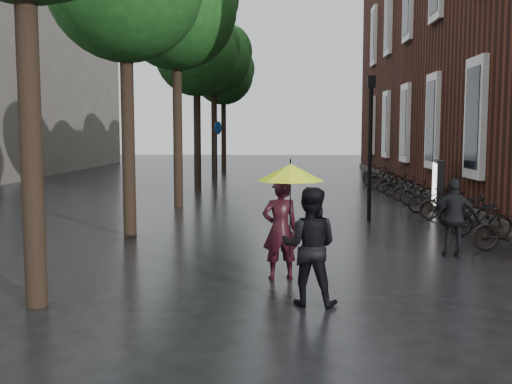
{
  "coord_description": "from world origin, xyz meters",
  "views": [
    {
      "loc": [
        -0.37,
        -7.6,
        2.6
      ],
      "look_at": [
        -0.91,
        5.83,
        1.24
      ],
      "focal_mm": 42.0,
      "sensor_mm": 36.0,
      "label": 1
    }
  ],
  "objects_px": {
    "pedestrian_walking": "(454,218)",
    "lamp_post": "(370,133)",
    "person_black": "(310,246)",
    "parked_bicycles": "(414,190)",
    "ad_lightbox": "(438,185)",
    "person_burgundy": "(280,229)"
  },
  "relations": [
    {
      "from": "person_burgundy",
      "to": "ad_lightbox",
      "type": "relative_size",
      "value": 1.06
    },
    {
      "from": "parked_bicycles",
      "to": "ad_lightbox",
      "type": "height_order",
      "value": "ad_lightbox"
    },
    {
      "from": "person_black",
      "to": "pedestrian_walking",
      "type": "relative_size",
      "value": 1.09
    },
    {
      "from": "pedestrian_walking",
      "to": "lamp_post",
      "type": "height_order",
      "value": "lamp_post"
    },
    {
      "from": "person_burgundy",
      "to": "person_black",
      "type": "bearing_deg",
      "value": 92.53
    },
    {
      "from": "ad_lightbox",
      "to": "pedestrian_walking",
      "type": "bearing_deg",
      "value": -94.08
    },
    {
      "from": "person_burgundy",
      "to": "parked_bicycles",
      "type": "relative_size",
      "value": 0.1
    },
    {
      "from": "ad_lightbox",
      "to": "person_black",
      "type": "bearing_deg",
      "value": -105.26
    },
    {
      "from": "parked_bicycles",
      "to": "lamp_post",
      "type": "relative_size",
      "value": 4.3
    },
    {
      "from": "ad_lightbox",
      "to": "lamp_post",
      "type": "bearing_deg",
      "value": -129.03
    },
    {
      "from": "parked_bicycles",
      "to": "ad_lightbox",
      "type": "xyz_separation_m",
      "value": [
        0.26,
        -2.25,
        0.38
      ]
    },
    {
      "from": "person_black",
      "to": "pedestrian_walking",
      "type": "distance_m",
      "value": 4.78
    },
    {
      "from": "person_black",
      "to": "parked_bicycles",
      "type": "height_order",
      "value": "person_black"
    },
    {
      "from": "person_black",
      "to": "parked_bicycles",
      "type": "xyz_separation_m",
      "value": [
        4.53,
        13.35,
        -0.43
      ]
    },
    {
      "from": "parked_bicycles",
      "to": "lamp_post",
      "type": "distance_m",
      "value": 5.65
    },
    {
      "from": "pedestrian_walking",
      "to": "lamp_post",
      "type": "distance_m",
      "value": 5.46
    },
    {
      "from": "pedestrian_walking",
      "to": "parked_bicycles",
      "type": "bearing_deg",
      "value": -93.61
    },
    {
      "from": "person_burgundy",
      "to": "ad_lightbox",
      "type": "xyz_separation_m",
      "value": [
        5.23,
        9.51,
        -0.05
      ]
    },
    {
      "from": "lamp_post",
      "to": "ad_lightbox",
      "type": "bearing_deg",
      "value": 42.88
    },
    {
      "from": "parked_bicycles",
      "to": "person_black",
      "type": "bearing_deg",
      "value": -108.73
    },
    {
      "from": "person_burgundy",
      "to": "person_black",
      "type": "xyz_separation_m",
      "value": [
        0.44,
        -1.59,
        0.01
      ]
    },
    {
      "from": "person_black",
      "to": "lamp_post",
      "type": "relative_size",
      "value": 0.42
    }
  ]
}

